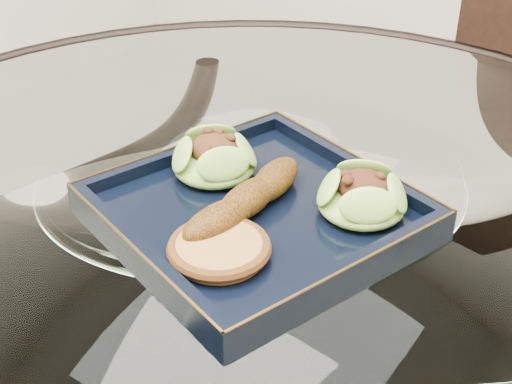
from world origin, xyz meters
The scene contains 6 objects.
dining_table centered at (0.00, 0.00, 0.60)m, with size 1.13×1.13×0.77m.
navy_plate centered at (0.03, -0.03, 0.77)m, with size 0.27×0.27×0.02m, color black.
lettuce_wrap_left centered at (-0.04, 0.00, 0.80)m, with size 0.09×0.09×0.03m, color olive.
lettuce_wrap_right centered at (0.12, 0.02, 0.80)m, with size 0.09×0.09×0.03m, color #70A730.
roasted_plantain centered at (0.03, -0.04, 0.80)m, with size 0.16×0.03×0.03m, color #5D3509.
crumb_patty centered at (0.05, -0.12, 0.79)m, with size 0.08×0.08×0.02m, color #A26436.
Camera 1 is at (0.36, -0.51, 1.17)m, focal length 50.00 mm.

